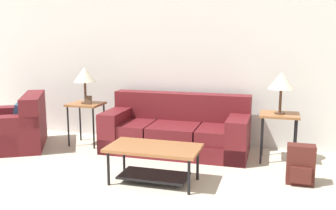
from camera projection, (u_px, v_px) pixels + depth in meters
name	position (u px, v px, depth m)	size (l,w,h in m)	color
wall_back	(196.00, 60.00, 5.75)	(9.18, 0.06, 2.60)	silver
couch	(177.00, 131.00, 5.46)	(2.08, 0.92, 0.82)	maroon
armchair	(14.00, 129.00, 5.64)	(1.33, 1.38, 0.80)	maroon
coffee_table	(154.00, 156.00, 4.25)	(1.05, 0.57, 0.43)	#935B33
side_table_left	(86.00, 108.00, 5.74)	(0.51, 0.44, 0.65)	#935B33
side_table_right	(279.00, 120.00, 4.95)	(0.51, 0.44, 0.65)	#935B33
table_lamp_left	(85.00, 75.00, 5.65)	(0.34, 0.34, 0.55)	#472D1E
table_lamp_right	(281.00, 81.00, 4.86)	(0.34, 0.34, 0.55)	#472D1E
backpack	(301.00, 165.00, 4.23)	(0.30, 0.25, 0.45)	#4C1E19
picture_frame	(88.00, 100.00, 5.63)	(0.10, 0.04, 0.13)	#4C3828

